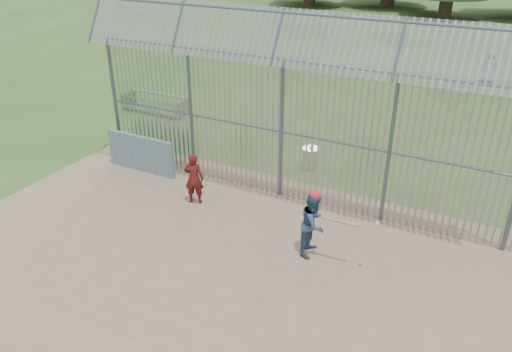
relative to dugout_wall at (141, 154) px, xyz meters
The scene contains 10 objects.
ground 5.47m from the dugout_wall, 32.23° to the right, with size 120.00×120.00×0.00m, color #2D511E.
dirt_infield 5.75m from the dugout_wall, 36.47° to the right, with size 14.00×10.00×0.02m, color #756047.
dugout_wall is the anchor object (origin of this frame).
batter 6.72m from the dugout_wall, 14.04° to the right, with size 0.77×0.60×1.58m, color navy.
onlooker 2.81m from the dugout_wall, 19.11° to the right, with size 0.55×0.36×1.51m, color maroon.
bg_kid_standing 18.36m from the dugout_wall, 61.23° to the left, with size 0.79×0.51×1.62m, color slate.
batting_gear 6.95m from the dugout_wall, 13.96° to the right, with size 1.68×0.33×0.59m.
trash_can 5.42m from the dugout_wall, 29.13° to the left, with size 0.56×0.56×0.82m.
bleacher 5.74m from the dugout_wall, 123.89° to the left, with size 3.00×0.95×0.72m.
backstop_fence 6.66m from the dugout_wall, ahead, with size 20.09×0.81×5.30m.
Camera 1 is at (5.35, -8.21, 7.11)m, focal length 35.00 mm.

